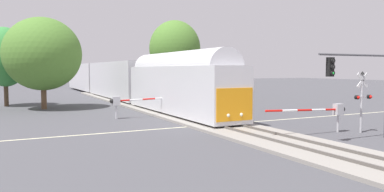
{
  "coord_description": "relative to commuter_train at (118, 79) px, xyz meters",
  "views": [
    {
      "loc": [
        -13.25,
        -22.96,
        3.97
      ],
      "look_at": [
        -0.98,
        1.55,
        2.0
      ],
      "focal_mm": 34.95,
      "sensor_mm": 36.0,
      "label": 1
    }
  ],
  "objects": [
    {
      "name": "oak_behind_train",
      "position": [
        -9.88,
        -8.51,
        2.73
      ],
      "size": [
        7.5,
        7.5,
        9.08
      ],
      "color": "brown",
      "rests_on": "ground"
    },
    {
      "name": "road_centre_stripe",
      "position": [
        -0.0,
        -25.24,
        -2.73
      ],
      "size": [
        44.0,
        0.2,
        0.01
      ],
      "color": "beige",
      "rests_on": "ground"
    },
    {
      "name": "traffic_signal_near_right",
      "position": [
        4.74,
        -34.08,
        1.04
      ],
      "size": [
        5.75,
        0.38,
        4.99
      ],
      "color": "#4C4C51",
      "rests_on": "ground"
    },
    {
      "name": "traffic_signal_far_side",
      "position": [
        5.17,
        -16.67,
        0.57
      ],
      "size": [
        0.53,
        0.38,
        4.93
      ],
      "color": "#4C4C51",
      "rests_on": "ground"
    },
    {
      "name": "commuter_train",
      "position": [
        0.0,
        0.0,
        0.0
      ],
      "size": [
        3.04,
        59.81,
        5.16
      ],
      "color": "silver",
      "rests_on": "railway_track"
    },
    {
      "name": "pine_left_background",
      "position": [
        -13.22,
        -3.66,
        2.53
      ],
      "size": [
        4.8,
        4.8,
        8.44
      ],
      "color": "#4C3828",
      "rests_on": "ground"
    },
    {
      "name": "crossing_gate_far",
      "position": [
        -4.71,
        -19.02,
        -1.34
      ],
      "size": [
        6.09,
        0.4,
        1.8
      ],
      "color": "#B7B7BC",
      "rests_on": "ground"
    },
    {
      "name": "elm_centre_background",
      "position": [
        7.85,
        -0.74,
        4.07
      ],
      "size": [
        7.06,
        7.06,
        10.69
      ],
      "color": "#4C3828",
      "rests_on": "ground"
    },
    {
      "name": "crossing_signal_mast",
      "position": [
        6.54,
        -32.28,
        -0.38
      ],
      "size": [
        1.36,
        0.44,
        3.86
      ],
      "color": "#B2B2B7",
      "rests_on": "ground"
    },
    {
      "name": "crossing_gate_near",
      "position": [
        4.67,
        -31.47,
        -1.33
      ],
      "size": [
        6.23,
        0.4,
        1.8
      ],
      "color": "#B7B7BC",
      "rests_on": "ground"
    },
    {
      "name": "ground_plane",
      "position": [
        -0.0,
        -25.24,
        -2.74
      ],
      "size": [
        220.0,
        220.0,
        0.0
      ],
      "primitive_type": "plane",
      "color": "#47474C"
    },
    {
      "name": "railway_track",
      "position": [
        -0.0,
        -25.24,
        -2.64
      ],
      "size": [
        4.4,
        80.0,
        0.32
      ],
      "color": "gray",
      "rests_on": "ground"
    }
  ]
}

